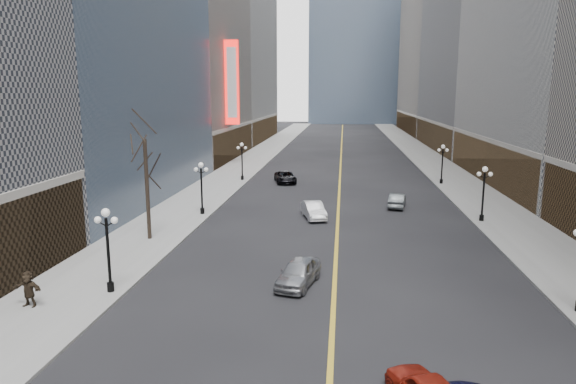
% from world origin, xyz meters
% --- Properties ---
extents(sidewalk_east, '(6.00, 230.00, 0.15)m').
position_xyz_m(sidewalk_east, '(14.00, 70.00, 0.07)').
color(sidewalk_east, gray).
rests_on(sidewalk_east, ground).
extents(sidewalk_west, '(6.00, 230.00, 0.15)m').
position_xyz_m(sidewalk_west, '(-14.00, 70.00, 0.07)').
color(sidewalk_west, gray).
rests_on(sidewalk_west, ground).
extents(lane_line, '(0.25, 200.00, 0.02)m').
position_xyz_m(lane_line, '(0.00, 80.00, 0.01)').
color(lane_line, gold).
rests_on(lane_line, ground).
extents(bldg_east_c, '(26.60, 40.60, 48.80)m').
position_xyz_m(bldg_east_c, '(29.88, 106.00, 24.18)').
color(bldg_east_c, gray).
rests_on(bldg_east_c, ground).
extents(bldg_east_d, '(26.60, 46.60, 62.80)m').
position_xyz_m(bldg_east_d, '(29.90, 149.00, 31.17)').
color(bldg_east_d, '#A19585').
rests_on(bldg_east_d, ground).
extents(streetlamp_east_2, '(1.26, 0.44, 4.52)m').
position_xyz_m(streetlamp_east_2, '(11.80, 48.00, 2.90)').
color(streetlamp_east_2, black).
rests_on(streetlamp_east_2, sidewalk_east).
extents(streetlamp_east_3, '(1.26, 0.44, 4.52)m').
position_xyz_m(streetlamp_east_3, '(11.80, 66.00, 2.90)').
color(streetlamp_east_3, black).
rests_on(streetlamp_east_3, sidewalk_east).
extents(streetlamp_west_1, '(1.26, 0.44, 4.52)m').
position_xyz_m(streetlamp_west_1, '(-11.80, 30.00, 2.90)').
color(streetlamp_west_1, black).
rests_on(streetlamp_west_1, sidewalk_west).
extents(streetlamp_west_2, '(1.26, 0.44, 4.52)m').
position_xyz_m(streetlamp_west_2, '(-11.80, 48.00, 2.90)').
color(streetlamp_west_2, black).
rests_on(streetlamp_west_2, sidewalk_west).
extents(streetlamp_west_3, '(1.26, 0.44, 4.52)m').
position_xyz_m(streetlamp_west_3, '(-11.80, 66.00, 2.90)').
color(streetlamp_west_3, black).
rests_on(streetlamp_west_3, sidewalk_west).
extents(theatre_marquee, '(2.00, 0.55, 12.00)m').
position_xyz_m(theatre_marquee, '(-15.88, 80.00, 12.00)').
color(theatre_marquee, red).
rests_on(theatre_marquee, ground).
extents(tree_west_far, '(3.60, 3.60, 7.92)m').
position_xyz_m(tree_west_far, '(-13.50, 40.00, 6.24)').
color(tree_west_far, '#2D231C').
rests_on(tree_west_far, sidewalk_west).
extents(car_nb_near, '(2.64, 4.52, 1.45)m').
position_xyz_m(car_nb_near, '(-2.00, 32.37, 0.72)').
color(car_nb_near, '#919398').
rests_on(car_nb_near, ground).
extents(car_nb_mid, '(2.54, 4.48, 1.40)m').
position_xyz_m(car_nb_mid, '(-2.06, 48.00, 0.70)').
color(car_nb_mid, '#BCBCBE').
rests_on(car_nb_mid, ground).
extents(car_nb_far, '(3.36, 5.29, 1.36)m').
position_xyz_m(car_nb_far, '(-6.46, 65.31, 0.68)').
color(car_nb_far, black).
rests_on(car_nb_far, ground).
extents(car_sb_far, '(2.07, 4.17, 1.31)m').
position_xyz_m(car_sb_far, '(5.45, 53.11, 0.66)').
color(car_sb_far, '#515759').
rests_on(car_sb_far, ground).
extents(ped_west_far, '(1.72, 0.73, 1.80)m').
position_xyz_m(ped_west_far, '(-14.93, 27.74, 1.05)').
color(ped_west_far, '#2D2319').
rests_on(ped_west_far, sidewalk_west).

